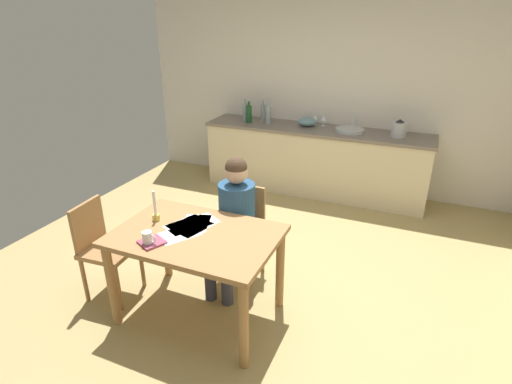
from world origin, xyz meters
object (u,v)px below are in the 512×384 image
object	(u,v)px
bottle_wine_red	(263,112)
mixing_bowl	(307,122)
chair_at_table	(241,228)
bottle_oil	(245,112)
stovetop_kettle	(399,129)
book_magazine	(152,242)
chair_side_empty	(103,245)
wine_glass_near_sink	(324,118)
bottle_vinegar	(249,114)
wine_glass_by_kettle	(315,117)
coffee_mug	(148,238)
sink_unit	(350,130)
candlestick	(156,212)
person_seated	(234,216)
bottle_sauce	(268,114)
dining_table	(196,247)

from	to	relation	value
bottle_wine_red	mixing_bowl	bearing A→B (deg)	-2.07
chair_at_table	bottle_oil	size ratio (longest dim) A/B	2.88
mixing_bowl	stovetop_kettle	bearing A→B (deg)	-3.69
book_magazine	mixing_bowl	distance (m)	3.17
chair_side_empty	wine_glass_near_sink	xyz separation A→B (m)	(1.10, 3.05, 0.53)
wine_glass_near_sink	bottle_vinegar	bearing A→B (deg)	-168.05
bottle_vinegar	wine_glass_by_kettle	world-z (taller)	bottle_vinegar
chair_at_table	wine_glass_near_sink	xyz separation A→B (m)	(0.15, 2.32, 0.53)
coffee_mug	book_magazine	xyz separation A→B (m)	(0.01, 0.03, -0.04)
mixing_bowl	book_magazine	bearing A→B (deg)	-94.12
sink_unit	bottle_wine_red	size ratio (longest dim) A/B	1.20
sink_unit	coffee_mug	bearing A→B (deg)	-104.92
candlestick	stovetop_kettle	distance (m)	3.20
coffee_mug	bottle_wine_red	bearing A→B (deg)	97.43
chair_at_table	person_seated	world-z (taller)	person_seated
candlestick	wine_glass_by_kettle	bearing A→B (deg)	80.25
chair_at_table	chair_side_empty	world-z (taller)	chair_at_table
coffee_mug	bottle_sauce	xyz separation A→B (m)	(-0.30, 3.10, 0.22)
mixing_bowl	bottle_sauce	bearing A→B (deg)	-171.44
sink_unit	stovetop_kettle	world-z (taller)	sink_unit
chair_at_table	coffee_mug	xyz separation A→B (m)	(-0.30, -0.93, 0.33)
chair_at_table	bottle_vinegar	size ratio (longest dim) A/B	2.96
chair_side_empty	bottle_vinegar	size ratio (longest dim) A/B	2.95
bottle_oil	wine_glass_near_sink	world-z (taller)	bottle_oil
mixing_bowl	bottle_vinegar	bearing A→B (deg)	-170.15
bottle_vinegar	bottle_wine_red	distance (m)	0.21
dining_table	candlestick	size ratio (longest dim) A/B	4.86
chair_at_table	book_magazine	world-z (taller)	chair_at_table
book_magazine	wine_glass_by_kettle	size ratio (longest dim) A/B	1.07
person_seated	chair_side_empty	size ratio (longest dim) A/B	1.39
candlestick	person_seated	bearing A→B (deg)	43.41
coffee_mug	candlestick	bearing A→B (deg)	117.57
bottle_oil	wine_glass_by_kettle	bearing A→B (deg)	8.46
sink_unit	chair_at_table	bearing A→B (deg)	-103.67
person_seated	candlestick	xyz separation A→B (m)	(-0.47, -0.45, 0.15)
bottle_oil	stovetop_kettle	world-z (taller)	bottle_oil
candlestick	wine_glass_near_sink	world-z (taller)	wine_glass_near_sink
mixing_bowl	wine_glass_by_kettle	world-z (taller)	wine_glass_by_kettle
stovetop_kettle	candlestick	bearing A→B (deg)	-119.95
person_seated	coffee_mug	distance (m)	0.85
book_magazine	stovetop_kettle	distance (m)	3.39
dining_table	mixing_bowl	size ratio (longest dim) A/B	4.86
chair_at_table	bottle_oil	xyz separation A→B (m)	(-0.95, 2.17, 0.55)
candlestick	stovetop_kettle	bearing A→B (deg)	60.05
bottle_oil	mixing_bowl	distance (m)	0.89
person_seated	bottle_sauce	size ratio (longest dim) A/B	3.79
person_seated	bottle_vinegar	bearing A→B (deg)	110.77
chair_at_table	mixing_bowl	distance (m)	2.30
bottle_sauce	coffee_mug	bearing A→B (deg)	-84.54
book_magazine	wine_glass_by_kettle	bearing A→B (deg)	110.01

